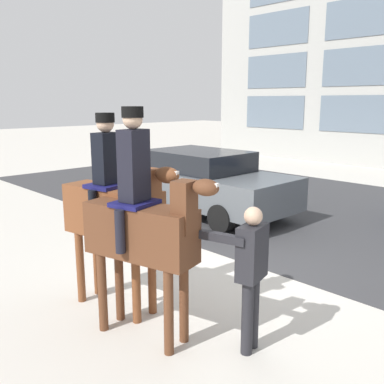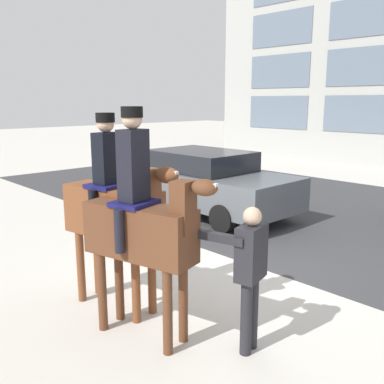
{
  "view_description": "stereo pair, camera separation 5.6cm",
  "coord_description": "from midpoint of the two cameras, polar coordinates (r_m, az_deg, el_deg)",
  "views": [
    {
      "loc": [
        4.18,
        -5.02,
        2.75
      ],
      "look_at": [
        0.3,
        -1.26,
        1.6
      ],
      "focal_mm": 40.0,
      "sensor_mm": 36.0,
      "label": 1
    },
    {
      "loc": [
        4.22,
        -4.98,
        2.75
      ],
      "look_at": [
        0.3,
        -1.26,
        1.6
      ],
      "focal_mm": 40.0,
      "sensor_mm": 36.0,
      "label": 2
    }
  ],
  "objects": [
    {
      "name": "pedestrian_bystander",
      "position": [
        4.74,
        7.4,
        -10.03
      ],
      "size": [
        0.81,
        0.59,
        1.66
      ],
      "rotation": [
        0.0,
        0.0,
        -2.9
      ],
      "color": "#232328",
      "rests_on": "ground_plane"
    },
    {
      "name": "ground_plane",
      "position": [
        7.09,
        5.5,
        -10.9
      ],
      "size": [
        80.0,
        80.0,
        0.0
      ],
      "primitive_type": "plane",
      "color": "beige"
    },
    {
      "name": "road_surface",
      "position": [
        10.97,
        21.87,
        -3.38
      ],
      "size": [
        23.89,
        8.5,
        0.01
      ],
      "color": "#38383A",
      "rests_on": "ground_plane"
    },
    {
      "name": "mounted_horse_lead",
      "position": [
        5.65,
        -10.59,
        -2.13
      ],
      "size": [
        1.86,
        0.71,
        2.61
      ],
      "rotation": [
        0.0,
        0.0,
        0.19
      ],
      "color": "brown",
      "rests_on": "ground_plane"
    },
    {
      "name": "mounted_horse_companion",
      "position": [
        4.89,
        -6.97,
        -4.35
      ],
      "size": [
        1.74,
        0.76,
        2.7
      ],
      "rotation": [
        0.0,
        0.0,
        0.25
      ],
      "color": "#59331E",
      "rests_on": "ground_plane"
    },
    {
      "name": "street_car_near_lane",
      "position": [
        10.67,
        1.11,
        1.51
      ],
      "size": [
        4.77,
        2.07,
        1.55
      ],
      "color": "#51565B",
      "rests_on": "ground_plane"
    }
  ]
}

